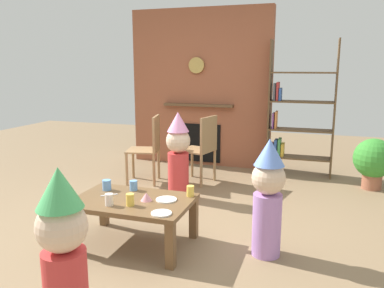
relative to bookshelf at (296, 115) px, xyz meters
name	(u,v)px	position (x,y,z in m)	size (l,w,h in m)	color
ground_plane	(164,229)	(-1.04, -2.40, -0.86)	(12.00, 12.00, 0.00)	#846B4C
brick_fireplace_feature	(201,89)	(-1.47, 0.20, 0.33)	(2.20, 0.28, 2.40)	#935138
bookshelf	(296,115)	(0.00, 0.00, 0.00)	(0.90, 0.28, 1.90)	brown
coffee_table	(133,206)	(-1.18, -2.76, -0.51)	(1.02, 0.67, 0.41)	brown
paper_cup_near_left	(130,200)	(-1.13, -2.90, -0.40)	(0.07, 0.07, 0.10)	#F2CC4C
paper_cup_near_right	(134,185)	(-1.28, -2.53, -0.40)	(0.07, 0.07, 0.09)	#669EE0
paper_cup_center	(109,200)	(-1.29, -2.96, -0.40)	(0.07, 0.07, 0.10)	silver
paper_cup_far_left	(190,191)	(-0.73, -2.53, -0.40)	(0.07, 0.07, 0.09)	#F2CC4C
paper_cup_far_right	(107,185)	(-1.52, -2.61, -0.40)	(0.08, 0.08, 0.10)	#669EE0
paper_plate_front	(166,200)	(-0.89, -2.69, -0.44)	(0.18, 0.18, 0.01)	white
paper_plate_rear	(161,213)	(-0.81, -3.00, -0.44)	(0.16, 0.16, 0.01)	white
birthday_cake_slice	(146,197)	(-1.05, -2.75, -0.41)	(0.10, 0.10, 0.07)	pink
table_fork	(109,195)	(-1.43, -2.73, -0.45)	(0.15, 0.02, 0.01)	silver
child_with_cone_hat	(63,252)	(-0.98, -3.98, -0.32)	(0.28, 0.28, 1.02)	#D13838
child_in_pink	(268,195)	(-0.05, -2.60, -0.34)	(0.27, 0.27, 0.98)	#B27FCC
child_by_the_chairs	(178,153)	(-1.22, -1.50, -0.32)	(0.28, 0.28, 1.03)	#D13838
dining_chair_left	(149,145)	(-1.80, -1.02, -0.35)	(0.48, 0.48, 0.90)	#9E7A51
dining_chair_middle	(203,146)	(-1.12, -0.84, -0.35)	(0.48, 0.48, 0.90)	#9E7A51
potted_plant_tall	(374,160)	(1.00, -0.41, -0.48)	(0.50, 0.50, 0.65)	#9E5B42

